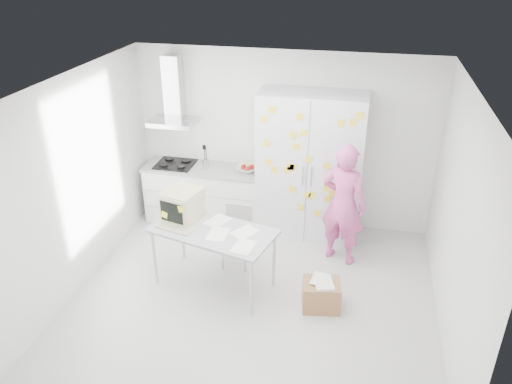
% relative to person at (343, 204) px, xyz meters
% --- Properties ---
extents(floor, '(4.50, 4.00, 0.02)m').
position_rel_person_xyz_m(floor, '(-0.99, -1.05, -0.88)').
color(floor, silver).
rests_on(floor, ground).
extents(walls, '(4.52, 4.01, 2.70)m').
position_rel_person_xyz_m(walls, '(-0.99, -0.33, 0.48)').
color(walls, white).
rests_on(walls, ground).
extents(ceiling, '(4.50, 4.00, 0.02)m').
position_rel_person_xyz_m(ceiling, '(-0.99, -1.05, 1.83)').
color(ceiling, white).
rests_on(ceiling, walls).
extents(counter_run, '(1.84, 0.63, 1.28)m').
position_rel_person_xyz_m(counter_run, '(-2.19, 0.65, -0.39)').
color(counter_run, white).
rests_on(counter_run, ground).
extents(range_hood, '(0.70, 0.48, 1.01)m').
position_rel_person_xyz_m(range_hood, '(-2.64, 0.79, 1.09)').
color(range_hood, silver).
rests_on(range_hood, walls).
extents(tall_cabinet, '(1.50, 0.68, 2.20)m').
position_rel_person_xyz_m(tall_cabinet, '(-0.54, 0.63, 0.23)').
color(tall_cabinet, silver).
rests_on(tall_cabinet, ground).
extents(person, '(0.74, 0.61, 1.73)m').
position_rel_person_xyz_m(person, '(0.00, 0.00, 0.00)').
color(person, '#D75398').
rests_on(person, ground).
extents(desk, '(1.68, 1.12, 1.22)m').
position_rel_person_xyz_m(desk, '(-1.84, -0.84, 0.06)').
color(desk, '#AAAEB5').
rests_on(desk, ground).
extents(chair, '(0.39, 0.39, 0.86)m').
position_rel_person_xyz_m(chair, '(-1.38, -0.39, -0.38)').
color(chair, '#A8A8A6').
rests_on(chair, ground).
extents(cardboard_box, '(0.50, 0.43, 0.39)m').
position_rel_person_xyz_m(cardboard_box, '(-0.14, -1.11, -0.68)').
color(cardboard_box, '#A27246').
rests_on(cardboard_box, ground).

